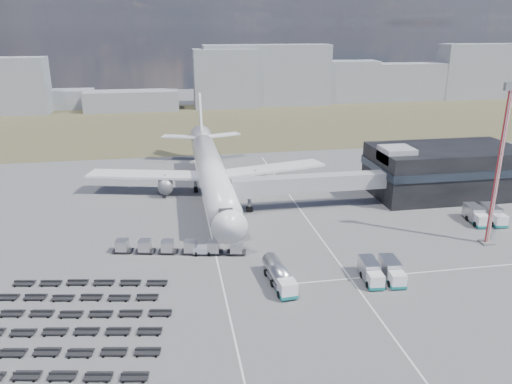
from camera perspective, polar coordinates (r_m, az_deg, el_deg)
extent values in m
plane|color=#565659|center=(76.00, -2.89, -8.02)|extent=(420.00, 420.00, 0.00)
cube|color=brown|center=(180.84, -7.32, 7.71)|extent=(420.00, 90.00, 0.01)
cube|color=silver|center=(80.29, -4.76, -6.52)|extent=(0.25, 110.00, 0.01)
cube|color=silver|center=(83.59, 7.67, -5.57)|extent=(0.25, 110.00, 0.01)
cube|color=silver|center=(76.07, 17.19, -8.88)|extent=(40.00, 0.25, 0.01)
cube|color=black|center=(111.09, 20.75, 2.28)|extent=(30.00, 16.00, 10.00)
cube|color=#262D38|center=(110.78, 20.82, 2.87)|extent=(30.40, 16.40, 1.60)
cube|color=#939399|center=(102.65, 15.79, 4.12)|extent=(6.00, 6.00, 3.00)
cube|color=#939399|center=(96.20, 6.26, 1.03)|extent=(29.80, 3.00, 3.00)
cube|color=#939399|center=(92.99, -1.62, 0.51)|extent=(4.00, 3.60, 3.40)
cylinder|color=slate|center=(94.49, -0.75, -0.81)|extent=(0.70, 0.70, 5.10)
cylinder|color=black|center=(95.22, -0.74, -2.01)|extent=(1.40, 0.90, 1.40)
cylinder|color=white|center=(101.91, -5.06, 2.21)|extent=(5.60, 48.00, 5.60)
cone|color=white|center=(76.98, -3.28, -3.33)|extent=(5.60, 5.00, 5.60)
cone|color=white|center=(128.75, -6.20, 6.04)|extent=(5.60, 8.00, 5.60)
cube|color=black|center=(78.53, -3.47, -2.25)|extent=(2.20, 2.00, 0.80)
cube|color=white|center=(106.85, -12.25, 1.96)|extent=(25.59, 11.38, 0.50)
cube|color=white|center=(108.77, 1.56, 2.69)|extent=(25.59, 11.38, 0.50)
cylinder|color=slate|center=(105.32, -10.32, 0.87)|extent=(3.00, 5.00, 3.00)
cylinder|color=slate|center=(106.76, -0.08, 1.43)|extent=(3.00, 5.00, 3.00)
cube|color=white|center=(130.40, -8.69, 6.28)|extent=(9.49, 5.63, 0.35)
cube|color=white|center=(131.07, -3.86, 6.52)|extent=(9.49, 5.63, 0.35)
cube|color=white|center=(130.58, -6.38, 8.77)|extent=(0.50, 9.06, 11.45)
cylinder|color=slate|center=(83.58, -3.68, -4.50)|extent=(0.50, 0.50, 2.50)
cylinder|color=slate|center=(106.72, -6.90, 0.63)|extent=(0.60, 0.60, 2.50)
cylinder|color=slate|center=(107.20, -3.49, 0.82)|extent=(0.60, 0.60, 2.50)
cylinder|color=black|center=(83.88, -3.67, -4.97)|extent=(0.50, 1.20, 1.20)
cube|color=gray|center=(228.12, -21.38, 9.85)|extent=(26.14, 12.00, 7.68)
cube|color=gray|center=(213.78, -13.99, 10.10)|extent=(37.57, 12.00, 8.01)
cube|color=gray|center=(215.31, -3.54, 12.81)|extent=(26.34, 12.00, 24.01)
cube|color=gray|center=(220.80, 1.24, 13.19)|extent=(54.53, 12.00, 25.55)
cube|color=gray|center=(234.00, 9.83, 12.34)|extent=(31.43, 12.00, 18.18)
cube|color=gray|center=(244.50, 15.89, 12.00)|extent=(44.78, 12.00, 16.71)
cube|color=gray|center=(263.55, 24.02, 12.48)|extent=(37.24, 12.00, 25.09)
cube|color=white|center=(66.40, 3.60, -10.95)|extent=(2.42, 2.42, 2.13)
cube|color=#136F6F|center=(66.82, 3.59, -11.57)|extent=(2.52, 2.52, 0.46)
cylinder|color=#B0B0B5|center=(69.97, 2.41, -8.89)|extent=(2.95, 7.13, 2.31)
cube|color=slate|center=(70.47, 2.39, -9.65)|extent=(2.86, 7.12, 0.32)
cylinder|color=black|center=(69.43, 2.74, -10.35)|extent=(2.49, 1.24, 1.02)
cube|color=white|center=(78.57, -6.14, -6.63)|extent=(3.02, 1.96, 1.32)
cube|color=white|center=(109.72, 0.51, 1.54)|extent=(3.76, 6.84, 3.02)
cube|color=#136F6F|center=(110.09, 0.50, 0.92)|extent=(3.89, 6.97, 0.49)
cube|color=white|center=(70.37, 13.49, -9.82)|extent=(2.21, 2.13, 1.96)
cube|color=#136F6F|center=(70.73, 13.45, -10.36)|extent=(2.31, 2.23, 0.40)
cube|color=#B0B0B5|center=(72.82, 12.75, -8.42)|extent=(2.48, 4.27, 2.32)
cube|color=white|center=(71.36, 15.84, -9.61)|extent=(2.21, 2.13, 1.96)
cube|color=#136F6F|center=(71.71, 15.78, -10.15)|extent=(2.31, 2.23, 0.40)
cube|color=#B0B0B5|center=(73.77, 15.02, -8.24)|extent=(2.48, 4.27, 2.32)
cube|color=white|center=(96.32, 24.41, -3.03)|extent=(2.39, 2.31, 2.07)
cube|color=#136F6F|center=(96.59, 24.35, -3.47)|extent=(2.49, 2.41, 0.42)
cube|color=#B0B0B5|center=(98.91, 23.59, -2.13)|extent=(2.74, 4.56, 2.45)
cube|color=white|center=(97.84, 26.07, -2.94)|extent=(2.39, 2.31, 2.07)
cube|color=#136F6F|center=(98.11, 26.01, -3.38)|extent=(2.49, 2.41, 0.42)
cube|color=#B0B0B5|center=(100.39, 25.22, -2.06)|extent=(2.74, 4.56, 2.45)
cube|color=black|center=(81.55, -15.01, -6.47)|extent=(3.22, 2.36, 0.20)
cube|color=#B0B0B5|center=(81.16, -15.07, -5.86)|extent=(2.13, 2.13, 1.68)
cube|color=black|center=(80.59, -12.55, -6.58)|extent=(3.22, 2.36, 0.20)
cube|color=#B0B0B5|center=(80.20, -12.60, -5.96)|extent=(2.13, 2.13, 1.68)
cube|color=black|center=(79.78, -10.04, -6.67)|extent=(3.22, 2.36, 0.20)
cube|color=#B0B0B5|center=(79.38, -10.08, -6.05)|extent=(2.13, 2.13, 1.68)
cube|color=black|center=(79.13, -7.48, -6.76)|extent=(3.22, 2.36, 0.20)
cube|color=#B0B0B5|center=(78.73, -7.51, -6.13)|extent=(2.13, 2.13, 1.68)
cube|color=black|center=(78.63, -4.88, -6.83)|extent=(3.22, 2.36, 0.20)
cube|color=#B0B0B5|center=(78.23, -4.90, -6.20)|extent=(2.13, 2.13, 1.68)
cube|color=black|center=(78.30, -2.25, -6.89)|extent=(3.22, 2.36, 0.20)
cube|color=#B0B0B5|center=(77.89, -2.26, -6.26)|extent=(2.13, 2.13, 1.68)
cube|color=black|center=(58.67, -24.77, -18.51)|extent=(25.48, 5.71, 0.66)
cube|color=black|center=(61.47, -23.30, -16.43)|extent=(25.48, 5.71, 0.66)
cube|color=black|center=(64.38, -21.98, -14.53)|extent=(25.48, 5.71, 0.66)
cube|color=black|center=(67.39, -20.80, -12.79)|extent=(25.48, 5.71, 0.66)
cube|color=black|center=(70.47, -19.74, -11.19)|extent=(21.87, 5.09, 0.66)
cube|color=black|center=(73.63, -18.78, -9.73)|extent=(21.87, 5.09, 0.66)
cylinder|color=#A91B1D|center=(86.41, 25.95, 2.30)|extent=(0.70, 0.70, 25.05)
cube|color=slate|center=(84.11, 27.20, 10.70)|extent=(2.43, 0.70, 1.20)
cube|color=#565659|center=(90.31, 24.84, -5.24)|extent=(2.00, 2.00, 0.30)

